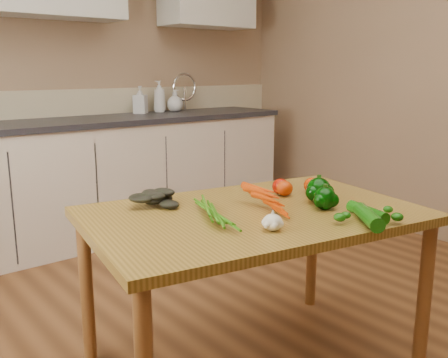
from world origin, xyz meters
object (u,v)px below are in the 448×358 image
Objects in this scene: table at (253,229)px; tomato_b at (284,188)px; pepper_b at (320,192)px; soap_bottle_b at (140,100)px; tomato_c at (312,185)px; pepper_a at (319,190)px; garlic_bulb at (273,222)px; pepper_c at (325,198)px; tomato_a at (281,186)px; carrot_bunch at (250,205)px; zucchini_a at (367,212)px; soap_bottle_a at (159,96)px; leafy_greens at (151,196)px; zucchini_b at (368,217)px; soap_bottle_c at (175,101)px.

table is 0.31m from tomato_b.
soap_bottle_b is at bearing 79.68° from pepper_b.
pepper_a is at bearing -129.92° from tomato_c.
pepper_c is (0.35, 0.06, 0.02)m from garlic_bulb.
pepper_a is 1.35× the size of tomato_a.
soap_bottle_b is at bearing 81.38° from carrot_bunch.
tomato_b is at bearing -103.44° from tomato_a.
tomato_c is (0.52, 0.28, 0.01)m from garlic_bulb.
carrot_bunch reaches higher than zucchini_a.
table is at bearing 127.84° from zucchini_a.
soap_bottle_b is 2.32m from carrot_bunch.
carrot_bunch is 3.10× the size of tomato_a.
leafy_greens is (-1.20, -1.87, -0.28)m from soap_bottle_a.
table is 5.56× the size of soap_bottle_a.
soap_bottle_a reaches higher than pepper_c.
table is at bearing 117.37° from zucchini_b.
zucchini_a is at bearing -41.63° from table.
soap_bottle_a is 0.19m from soap_bottle_b.
zucchini_b is (-0.52, -2.56, -0.28)m from soap_bottle_b.
pepper_c is 0.43× the size of zucchini_b.
carrot_bunch is 0.23m from garlic_bulb.
soap_bottle_b is at bearing 141.15° from soap_bottle_c.
soap_bottle_c is 2.32× the size of tomato_c.
table is at bearing 117.69° from soap_bottle_b.
soap_bottle_c reaches higher than table.
soap_bottle_a is 2.24m from leafy_greens.
soap_bottle_b is 1.11× the size of zucchini_a.
carrot_bunch is 0.44m from tomato_c.
tomato_a reaches higher than garlic_bulb.
soap_bottle_a is 2.34m from pepper_b.
garlic_bulb is at bearing -106.57° from table.
soap_bottle_a is 2.20m from tomato_c.
tomato_b is (0.30, 0.10, 0.00)m from carrot_bunch.
table is at bearing 30.73° from carrot_bunch.
soap_bottle_b is at bearing 77.50° from tomato_b.
garlic_bulb is at bearing -71.93° from leafy_greens.
pepper_c is (-0.82, -2.33, -0.24)m from soap_bottle_c.
tomato_b is at bearing 89.79° from zucchini_a.
tomato_c is at bearing 127.65° from soap_bottle_b.
zucchini_a is 0.94× the size of zucchini_b.
carrot_bunch is at bearing -149.27° from table.
carrot_bunch is at bearing -156.22° from tomato_a.
garlic_bulb is 0.88× the size of pepper_b.
pepper_a is at bearing -150.17° from pepper_b.
pepper_b is 0.19m from tomato_a.
pepper_a is at bearing -84.00° from tomato_a.
soap_bottle_a reaches higher than soap_bottle_b.
carrot_bunch reaches higher than zucchini_b.
pepper_b is (0.35, -0.05, 0.01)m from carrot_bunch.
soap_bottle_a reaches higher than tomato_c.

